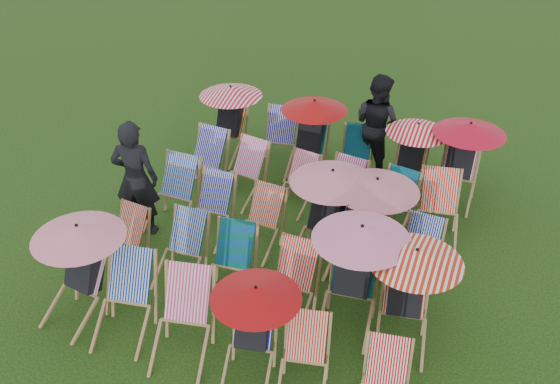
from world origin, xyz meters
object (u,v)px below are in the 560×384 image
at_px(deckchair_29, 461,161).
at_px(person_rear, 377,124).
at_px(person_left, 135,179).
at_px(deckchair_0, 77,270).

height_order(deckchair_29, person_rear, person_rear).
relative_size(person_left, person_rear, 1.04).
bearing_deg(person_rear, person_left, 73.73).
relative_size(deckchair_0, deckchair_29, 1.00).
height_order(deckchair_0, deckchair_29, same).
xyz_separation_m(deckchair_29, person_left, (-4.40, -2.75, 0.22)).
bearing_deg(person_rear, deckchair_0, 88.86).
bearing_deg(deckchair_0, person_left, 108.55).
bearing_deg(person_left, deckchair_29, -162.07).
bearing_deg(deckchair_0, deckchair_29, 57.51).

